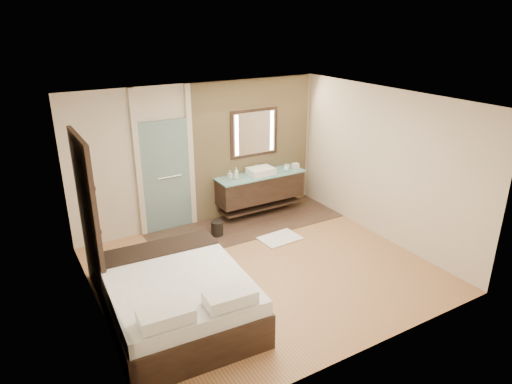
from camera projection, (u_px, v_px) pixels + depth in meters
floor at (263, 269)px, 7.34m from camera, size 5.00×5.00×0.00m
tile_strip at (247, 224)px, 8.91m from camera, size 3.80×1.30×0.01m
stone_wall at (253, 147)px, 9.15m from camera, size 2.60×0.08×2.70m
vanity at (260, 187)px, 9.19m from camera, size 1.85×0.55×0.88m
mirror_unit at (254, 133)px, 9.00m from camera, size 1.06×0.04×0.96m
frosted_door at (166, 172)px, 8.34m from camera, size 1.10×0.12×2.70m
shoji_partition at (89, 219)px, 6.24m from camera, size 0.06×1.20×2.40m
bed at (177, 298)px, 6.00m from camera, size 1.87×2.28×0.84m
bath_mat at (280, 238)px, 8.33m from camera, size 0.75×0.54×0.02m
waste_bin at (217, 229)px, 8.42m from camera, size 0.29×0.29×0.28m
tissue_box at (296, 166)px, 9.42m from camera, size 0.14×0.14×0.10m
soap_bottle_a at (236, 173)px, 8.76m from camera, size 0.11×0.11×0.23m
soap_bottle_b at (230, 175)px, 8.81m from camera, size 0.09×0.09×0.16m
soap_bottle_c at (286, 168)px, 9.23m from camera, size 0.15×0.15×0.14m
cup at (287, 166)px, 9.40m from camera, size 0.14×0.14×0.09m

